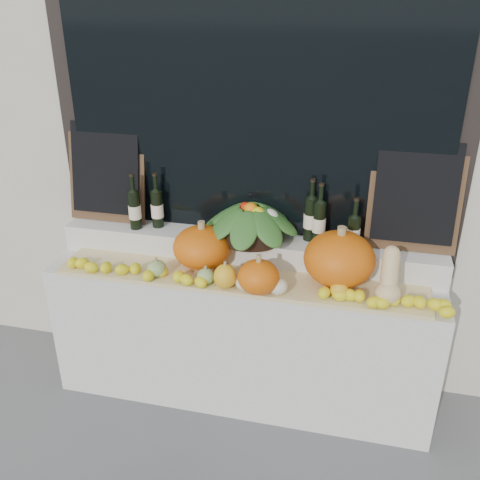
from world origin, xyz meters
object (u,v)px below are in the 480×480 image
(pumpkin_left, at_px, (202,247))
(pumpkin_right, at_px, (339,259))
(butternut_squash, at_px, (389,279))
(wine_bottle_tall, at_px, (311,218))
(produce_bowl, at_px, (251,221))

(pumpkin_left, height_order, pumpkin_right, pumpkin_right)
(butternut_squash, xyz_separation_m, wine_bottle_tall, (-0.45, 0.36, 0.14))
(pumpkin_left, height_order, wine_bottle_tall, wine_bottle_tall)
(butternut_squash, relative_size, wine_bottle_tall, 0.76)
(butternut_squash, bearing_deg, pumpkin_right, 155.93)
(pumpkin_left, xyz_separation_m, pumpkin_right, (0.79, -0.02, 0.03))
(produce_bowl, bearing_deg, pumpkin_right, -19.18)
(produce_bowl, bearing_deg, wine_bottle_tall, 9.88)
(pumpkin_left, bearing_deg, pumpkin_right, -1.68)
(pumpkin_left, bearing_deg, wine_bottle_tall, 20.46)
(pumpkin_right, bearing_deg, produce_bowl, 160.82)
(pumpkin_left, distance_m, butternut_squash, 1.06)
(pumpkin_right, xyz_separation_m, butternut_squash, (0.26, -0.12, -0.02))
(pumpkin_right, distance_m, produce_bowl, 0.57)
(butternut_squash, bearing_deg, pumpkin_left, 172.35)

